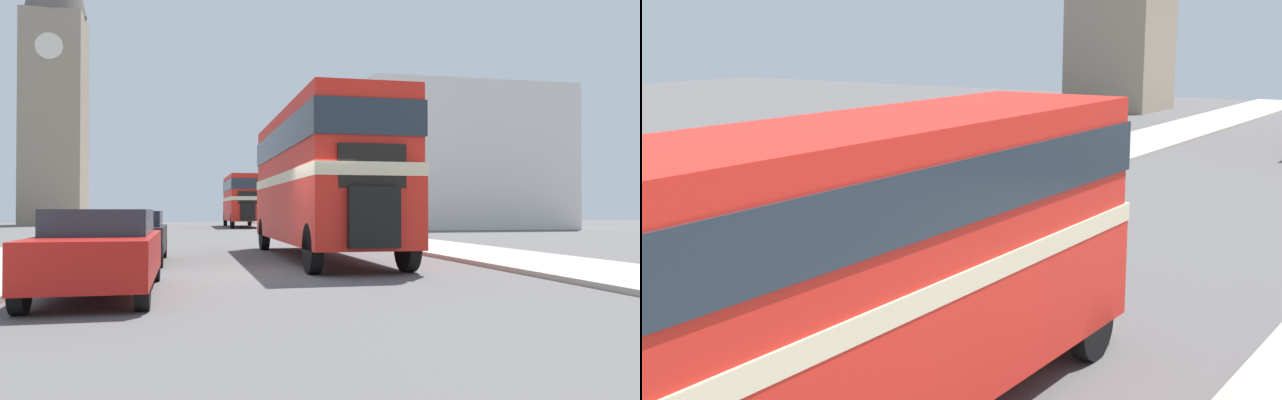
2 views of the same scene
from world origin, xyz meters
The scene contains 10 objects.
ground_plane centered at (0.00, 0.00, 0.00)m, with size 120.00×120.00×0.00m, color #565454.
sidewalk_right centered at (6.75, 0.00, 0.06)m, with size 3.50×120.00×0.12m.
double_decker_bus centered at (1.63, 4.05, 2.53)m, with size 2.54×10.73×4.23m.
bus_distant centered at (2.38, 37.88, 2.51)m, with size 2.46×10.32×4.19m.
car_parked_near centered at (-3.67, -2.76, 0.75)m, with size 1.82×4.67×1.44m.
car_parked_mid centered at (-3.70, 3.70, 0.74)m, with size 1.81×4.18×1.40m.
pedestrian_walking centered at (5.97, 13.77, 1.01)m, with size 0.32×0.32×1.58m.
bicycle_on_pavement centered at (6.99, 20.60, 0.48)m, with size 0.05×1.76×0.78m.
church_tower centered at (-14.21, 48.61, 17.04)m, with size 5.62×5.62×33.30m.
shop_building_block centered at (18.06, 31.83, 5.32)m, with size 15.79×11.26×10.65m.
Camera 1 is at (-2.29, -13.87, 1.44)m, focal length 35.00 mm.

